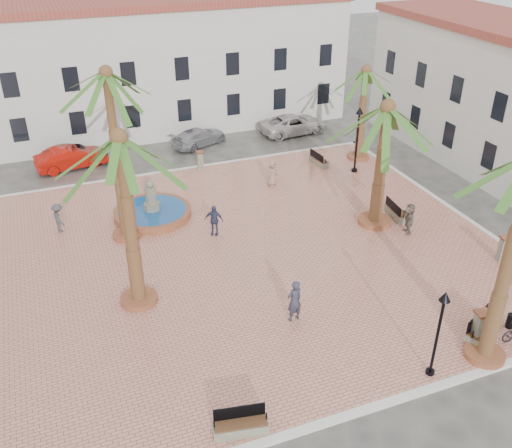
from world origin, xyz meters
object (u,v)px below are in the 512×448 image
object	(u,v)px
bollard_se	(480,327)
car_black	(76,154)
palm_sw	(122,159)
bollard_n	(200,160)
bench_s	(240,426)
lamppost_s	(441,320)
pedestrian_fountain_b	(214,220)
palm_ne	(365,82)
litter_bin	(510,321)
bench_e	(396,213)
car_red	(71,158)
bollard_e	(503,248)
bench_se	(482,329)
car_white	(294,124)
pedestrian_north	(59,218)
lamppost_e	(358,129)
pedestrian_east	(409,218)
palm_e	(386,124)
fountain	(152,211)
cyclist_a	(294,301)
bench_ne	(319,161)
car_silver	(199,137)
palm_nw	(108,91)

from	to	relation	value
bollard_se	car_black	world-z (taller)	bollard_se
palm_sw	bollard_n	size ratio (longest dim) A/B	6.23
bench_s	lamppost_s	xyz separation A→B (m)	(7.44, -0.02, 2.24)
lamppost_s	pedestrian_fountain_b	bearing A→B (deg)	108.99
car_black	palm_ne	bearing A→B (deg)	-104.21
palm_sw	litter_bin	distance (m)	16.82
bench_e	car_red	bearing A→B (deg)	55.16
lamppost_s	litter_bin	xyz separation A→B (m)	(4.63, 1.02, -2.19)
palm_ne	litter_bin	distance (m)	18.74
bollard_e	bollard_se	bearing A→B (deg)	-139.59
palm_ne	bench_se	bearing A→B (deg)	-104.81
car_white	bench_se	bearing A→B (deg)	168.40
bollard_se	pedestrian_north	distance (m)	20.95
lamppost_e	bench_s	bearing A→B (deg)	-129.55
palm_sw	bollard_n	bearing A→B (deg)	62.66
bench_e	pedestrian_east	world-z (taller)	pedestrian_east
palm_e	palm_ne	distance (m)	9.07
fountain	palm_sw	distance (m)	10.05
palm_e	palm_sw	bearing A→B (deg)	-170.14
fountain	cyclist_a	xyz separation A→B (m)	(3.53, -11.02, 0.67)
bench_e	pedestrian_north	xyz separation A→B (m)	(-17.37, 5.08, 0.53)
palm_ne	bollard_n	size ratio (longest dim) A/B	4.96
car_black	bench_s	bearing A→B (deg)	-169.04
palm_ne	bench_s	xyz separation A→B (m)	(-15.33, -18.79, -4.96)
lamppost_s	bollard_n	size ratio (longest dim) A/B	2.92
bollard_n	pedestrian_north	size ratio (longest dim) A/B	0.80
bench_s	lamppost_e	size ratio (longest dim) A/B	0.44
bench_s	car_red	distance (m)	24.64
bench_se	bollard_n	xyz separation A→B (m)	(-5.85, 19.76, 0.36)
bollard_n	bollard_se	bearing A→B (deg)	-75.05
bench_ne	bollard_e	xyz separation A→B (m)	(2.96, -13.70, 0.44)
lamppost_e	car_silver	distance (m)	11.83
litter_bin	car_black	xyz separation A→B (m)	(-14.64, 24.06, 0.23)
bench_s	pedestrian_north	size ratio (longest dim) A/B	1.18
bollard_n	car_white	bearing A→B (deg)	26.64
bench_ne	bollard_e	bearing A→B (deg)	-172.94
bench_s	pedestrian_fountain_b	size ratio (longest dim) A/B	1.13
fountain	bench_e	world-z (taller)	fountain
bench_ne	litter_bin	bearing A→B (deg)	174.01
car_white	bench_e	bearing A→B (deg)	173.40
lamppost_e	pedestrian_north	xyz separation A→B (m)	(-18.35, -1.12, -2.11)
car_black	bench_ne	bearing A→B (deg)	-107.74
palm_ne	lamppost_s	size ratio (longest dim) A/B	1.70
bench_s	bollard_se	size ratio (longest dim) A/B	1.22
pedestrian_east	car_red	xyz separation A→B (m)	(-15.56, 15.44, -0.25)
bollard_e	pedestrian_fountain_b	xyz separation A→B (m)	(-12.19, 7.48, 0.15)
palm_nw	car_silver	distance (m)	15.28
palm_nw	palm_ne	xyz separation A→B (m)	(16.55, 4.81, -2.46)
bollard_n	bollard_e	bearing A→B (deg)	-56.17
lamppost_e	car_red	bearing A→B (deg)	156.00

